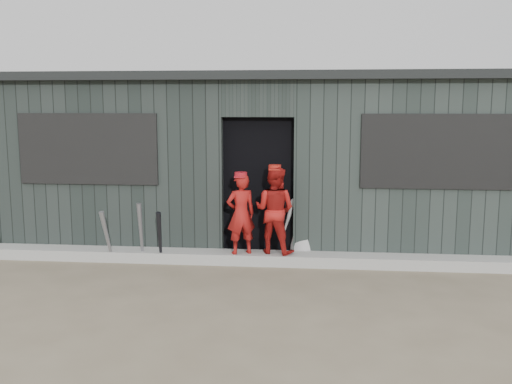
# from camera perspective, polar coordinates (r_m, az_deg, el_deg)

# --- Properties ---
(ground) EXTENTS (80.00, 80.00, 0.00)m
(ground) POSITION_cam_1_polar(r_m,az_deg,el_deg) (6.21, -1.67, -11.71)
(ground) COLOR brown
(ground) RESTS_ON ground
(curb) EXTENTS (8.00, 0.36, 0.15)m
(curb) POSITION_cam_1_polar(r_m,az_deg,el_deg) (7.91, 0.01, -6.62)
(curb) COLOR gray
(curb) RESTS_ON ground
(bat_left) EXTENTS (0.13, 0.31, 0.76)m
(bat_left) POSITION_cam_1_polar(r_m,az_deg,el_deg) (8.07, -14.67, -4.37)
(bat_left) COLOR gray
(bat_left) RESTS_ON ground
(bat_mid) EXTENTS (0.07, 0.19, 0.85)m
(bat_mid) POSITION_cam_1_polar(r_m,az_deg,el_deg) (8.03, -11.43, -4.00)
(bat_mid) COLOR slate
(bat_mid) RESTS_ON ground
(bat_right) EXTENTS (0.12, 0.31, 0.76)m
(bat_right) POSITION_cam_1_polar(r_m,az_deg,el_deg) (7.89, -9.59, -4.51)
(bat_right) COLOR black
(bat_right) RESTS_ON ground
(player_red_left) EXTENTS (0.47, 0.40, 1.10)m
(player_red_left) POSITION_cam_1_polar(r_m,az_deg,el_deg) (7.73, -1.52, -2.23)
(player_red_left) COLOR maroon
(player_red_left) RESTS_ON curb
(player_red_right) EXTENTS (0.69, 0.61, 1.19)m
(player_red_right) POSITION_cam_1_polar(r_m,az_deg,el_deg) (7.78, 1.86, -1.81)
(player_red_right) COLOR #A31714
(player_red_right) RESTS_ON curb
(player_grey_back) EXTENTS (0.68, 0.54, 1.21)m
(player_grey_back) POSITION_cam_1_polar(r_m,az_deg,el_deg) (8.07, 4.91, -2.48)
(player_grey_back) COLOR #ACACAC
(player_grey_back) RESTS_ON ground
(dugout) EXTENTS (8.30, 3.30, 2.62)m
(dugout) POSITION_cam_1_polar(r_m,az_deg,el_deg) (9.34, 1.03, 3.31)
(dugout) COLOR black
(dugout) RESTS_ON ground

